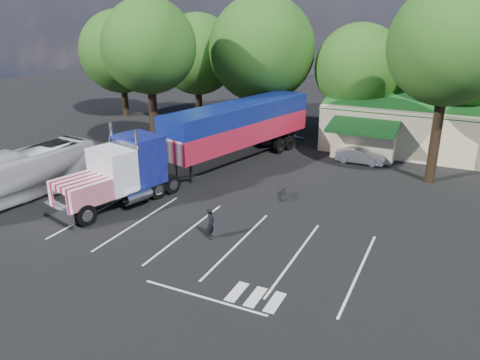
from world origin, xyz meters
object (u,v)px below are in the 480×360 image
at_px(semi_truck, 213,135).
at_px(silver_sedan, 360,156).
at_px(woman, 211,223).
at_px(tour_bus, 16,176).
at_px(bicycle, 284,192).

distance_m(semi_truck, silver_sedan, 11.98).
height_order(woman, tour_bus, tour_bus).
bearing_deg(tour_bus, semi_truck, 57.84).
height_order(semi_truck, tour_bus, semi_truck).
bearing_deg(woman, silver_sedan, -27.69).
bearing_deg(semi_truck, silver_sedan, 48.68).
bearing_deg(semi_truck, woman, -46.77).
distance_m(woman, bicycle, 7.18).
distance_m(semi_truck, bicycle, 7.86).
distance_m(bicycle, tour_bus, 17.33).
relative_size(tour_bus, silver_sedan, 2.95).
bearing_deg(tour_bus, bicycle, 33.13).
relative_size(bicycle, tour_bus, 0.16).
bearing_deg(silver_sedan, bicycle, 162.39).
distance_m(tour_bus, silver_sedan, 25.18).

